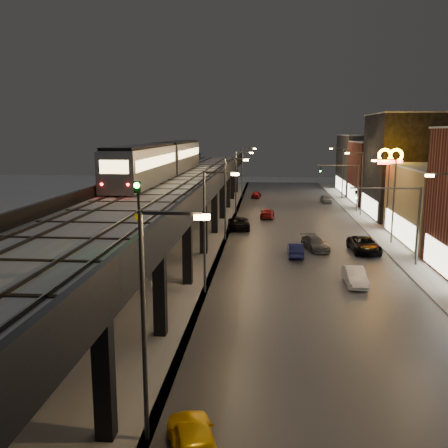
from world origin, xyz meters
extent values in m
plane|color=silver|center=(0.00, 0.00, 0.00)|extent=(220.00, 220.00, 0.00)
cube|color=#46474D|center=(7.50, 35.00, 0.03)|extent=(17.00, 120.00, 0.06)
cube|color=#9FA1A8|center=(17.50, 35.00, 0.07)|extent=(4.00, 120.00, 0.14)
cube|color=#9FA1A8|center=(-6.00, 35.00, 0.03)|extent=(11.00, 120.00, 0.06)
cube|color=black|center=(-6.00, 32.00, 5.80)|extent=(9.00, 100.00, 1.00)
cube|color=black|center=(-2.30, -5.00, 2.65)|extent=(0.70, 0.70, 5.30)
cube|color=black|center=(-6.00, -5.00, 5.15)|extent=(8.00, 0.60, 0.50)
cube|color=black|center=(-9.70, 5.00, 2.65)|extent=(0.70, 0.70, 5.30)
cube|color=black|center=(-2.30, 5.00, 2.65)|extent=(0.70, 0.70, 5.30)
cube|color=black|center=(-6.00, 5.00, 5.15)|extent=(8.00, 0.60, 0.50)
cube|color=black|center=(-9.70, 15.00, 2.65)|extent=(0.70, 0.70, 5.30)
cube|color=black|center=(-2.30, 15.00, 2.65)|extent=(0.70, 0.70, 5.30)
cube|color=black|center=(-6.00, 15.00, 5.15)|extent=(8.00, 0.60, 0.50)
cube|color=black|center=(-9.70, 25.00, 2.65)|extent=(0.70, 0.70, 5.30)
cube|color=black|center=(-2.30, 25.00, 2.65)|extent=(0.70, 0.70, 5.30)
cube|color=black|center=(-6.00, 25.00, 5.15)|extent=(8.00, 0.60, 0.50)
cube|color=black|center=(-9.70, 35.00, 2.65)|extent=(0.70, 0.70, 5.30)
cube|color=black|center=(-2.30, 35.00, 2.65)|extent=(0.70, 0.70, 5.30)
cube|color=black|center=(-6.00, 35.00, 5.15)|extent=(8.00, 0.60, 0.50)
cube|color=black|center=(-9.70, 45.00, 2.65)|extent=(0.70, 0.70, 5.30)
cube|color=black|center=(-2.30, 45.00, 2.65)|extent=(0.70, 0.70, 5.30)
cube|color=black|center=(-6.00, 45.00, 5.15)|extent=(8.00, 0.60, 0.50)
cube|color=black|center=(-9.70, 55.00, 2.65)|extent=(0.70, 0.70, 5.30)
cube|color=black|center=(-2.30, 55.00, 2.65)|extent=(0.70, 0.70, 5.30)
cube|color=black|center=(-6.00, 55.00, 5.15)|extent=(8.00, 0.60, 0.50)
cube|color=black|center=(-9.70, 65.00, 2.65)|extent=(0.70, 0.70, 5.30)
cube|color=black|center=(-2.30, 65.00, 2.65)|extent=(0.70, 0.70, 5.30)
cube|color=black|center=(-6.00, 65.00, 5.15)|extent=(8.00, 0.60, 0.50)
cube|color=black|center=(-9.70, 75.00, 2.65)|extent=(0.70, 0.70, 5.30)
cube|color=black|center=(-2.30, 75.00, 2.65)|extent=(0.70, 0.70, 5.30)
cube|color=black|center=(-6.00, 75.00, 5.15)|extent=(8.00, 0.60, 0.50)
cube|color=#B2B7C1|center=(-6.00, 32.00, 6.38)|extent=(8.40, 100.00, 0.16)
cube|color=#332D28|center=(-9.22, 32.00, 6.54)|extent=(0.08, 98.00, 0.16)
cube|color=#332D28|center=(-7.78, 32.00, 6.54)|extent=(0.08, 98.00, 0.16)
cube|color=#332D28|center=(-4.72, 32.00, 6.54)|extent=(0.08, 98.00, 0.16)
cube|color=#332D28|center=(-3.28, 32.00, 6.54)|extent=(0.08, 98.00, 0.16)
cube|color=black|center=(-6.00, 2.00, 6.49)|extent=(7.80, 0.24, 0.06)
cube|color=black|center=(-6.00, 18.00, 6.49)|extent=(7.80, 0.24, 0.06)
cube|color=black|center=(-6.00, 34.00, 6.49)|extent=(7.80, 0.24, 0.06)
cube|color=black|center=(-6.00, 50.00, 6.49)|extent=(7.80, 0.24, 0.06)
cube|color=black|center=(-6.00, 66.00, 6.49)|extent=(7.80, 0.24, 0.06)
cube|color=black|center=(-1.65, 32.00, 6.85)|extent=(0.30, 100.00, 1.10)
cube|color=black|center=(-10.35, 32.00, 6.85)|extent=(0.30, 100.00, 1.10)
cube|color=#F8F4CB|center=(17.95, 18.00, 1.60)|extent=(0.10, 9.60, 2.40)
cube|color=#F8F4CB|center=(17.95, 32.00, 1.60)|extent=(0.10, 12.00, 2.40)
cube|color=black|center=(24.00, 48.00, 7.00)|extent=(12.00, 13.00, 14.00)
cube|color=#F8F4CB|center=(17.95, 48.00, 1.60)|extent=(0.10, 10.40, 2.40)
cube|color=#B2B7C1|center=(24.00, 48.00, 14.08)|extent=(12.20, 13.20, 0.16)
cube|color=brown|center=(24.00, 62.00, 5.00)|extent=(12.00, 12.00, 10.00)
cube|color=#F8F4CB|center=(17.95, 62.00, 1.60)|extent=(0.10, 9.60, 2.40)
cube|color=#B2B7C1|center=(24.00, 62.00, 10.08)|extent=(12.20, 12.20, 0.16)
cube|color=#2A2A2D|center=(24.00, 76.00, 5.50)|extent=(12.00, 16.00, 11.00)
cube|color=#F8F4CB|center=(17.95, 76.00, 1.60)|extent=(0.10, 12.80, 2.40)
cube|color=#B2B7C1|center=(24.00, 76.00, 11.08)|extent=(12.20, 16.20, 0.16)
cylinder|color=#38383A|center=(-0.70, -5.00, 4.50)|extent=(0.18, 0.18, 9.00)
cube|color=#38383A|center=(0.40, -5.00, 8.90)|extent=(2.20, 0.12, 0.12)
cube|color=#FFB95E|center=(1.50, -5.00, 8.78)|extent=(0.55, 0.28, 0.18)
cylinder|color=#38383A|center=(-0.70, 13.00, 4.50)|extent=(0.18, 0.18, 9.00)
cube|color=#38383A|center=(0.40, 13.00, 8.90)|extent=(2.20, 0.12, 0.12)
cube|color=#FFB95E|center=(1.50, 13.00, 8.78)|extent=(0.55, 0.28, 0.18)
cube|color=#38383A|center=(15.90, 13.00, 8.90)|extent=(2.20, 0.12, 0.12)
cube|color=#FFB95E|center=(14.80, 13.00, 8.78)|extent=(0.55, 0.28, 0.18)
cylinder|color=#38383A|center=(-0.70, 31.00, 4.50)|extent=(0.18, 0.18, 9.00)
cube|color=#38383A|center=(0.40, 31.00, 8.90)|extent=(2.20, 0.12, 0.12)
cube|color=#FFB95E|center=(1.50, 31.00, 8.78)|extent=(0.55, 0.28, 0.18)
cylinder|color=#38383A|center=(17.00, 31.00, 4.50)|extent=(0.18, 0.18, 9.00)
cube|color=#38383A|center=(15.90, 31.00, 8.90)|extent=(2.20, 0.12, 0.12)
cube|color=#FFB95E|center=(14.80, 31.00, 8.78)|extent=(0.55, 0.28, 0.18)
cylinder|color=#38383A|center=(-0.70, 49.00, 4.50)|extent=(0.18, 0.18, 9.00)
cube|color=#38383A|center=(0.40, 49.00, 8.90)|extent=(2.20, 0.12, 0.12)
cube|color=#FFB95E|center=(1.50, 49.00, 8.78)|extent=(0.55, 0.28, 0.18)
cylinder|color=#38383A|center=(17.00, 49.00, 4.50)|extent=(0.18, 0.18, 9.00)
cube|color=#38383A|center=(15.90, 49.00, 8.90)|extent=(2.20, 0.12, 0.12)
cube|color=#FFB95E|center=(14.80, 49.00, 8.78)|extent=(0.55, 0.28, 0.18)
cylinder|color=#38383A|center=(-0.70, 67.00, 4.50)|extent=(0.18, 0.18, 9.00)
cube|color=#38383A|center=(0.40, 67.00, 8.90)|extent=(2.20, 0.12, 0.12)
cube|color=#FFB95E|center=(1.50, 67.00, 8.78)|extent=(0.55, 0.28, 0.18)
cylinder|color=#38383A|center=(17.00, 67.00, 4.50)|extent=(0.18, 0.18, 9.00)
cube|color=#38383A|center=(15.90, 67.00, 8.90)|extent=(2.20, 0.12, 0.12)
cube|color=#FFB95E|center=(14.80, 67.00, 8.78)|extent=(0.55, 0.28, 0.18)
cylinder|color=#38383A|center=(17.00, 22.00, 3.50)|extent=(0.20, 0.20, 7.00)
cube|color=#38383A|center=(14.00, 22.00, 6.90)|extent=(6.00, 0.12, 0.12)
imported|color=black|center=(11.50, 22.00, 6.40)|extent=(0.20, 0.16, 1.00)
sphere|color=#0CFF26|center=(11.50, 21.85, 6.15)|extent=(0.18, 0.18, 0.18)
cylinder|color=#38383A|center=(17.00, 52.00, 3.50)|extent=(0.20, 0.20, 7.00)
cube|color=#38383A|center=(14.00, 52.00, 6.90)|extent=(6.00, 0.12, 0.12)
imported|color=black|center=(11.50, 52.00, 6.40)|extent=(0.20, 0.16, 1.00)
sphere|color=#0CFF26|center=(11.50, 51.85, 6.15)|extent=(0.18, 0.18, 0.18)
cube|color=gray|center=(-8.50, 26.58, 8.40)|extent=(3.14, 18.93, 3.57)
cube|color=black|center=(-8.50, 26.58, 10.32)|extent=(2.81, 18.39, 0.27)
cube|color=#E0BD76|center=(-10.08, 26.58, 8.89)|extent=(0.05, 17.31, 0.97)
cube|color=#E0BD76|center=(-6.92, 26.58, 8.89)|extent=(0.05, 17.31, 0.97)
cube|color=gray|center=(-8.50, 46.50, 8.40)|extent=(3.14, 18.93, 3.57)
cube|color=black|center=(-8.50, 46.50, 10.32)|extent=(2.81, 18.39, 0.27)
cube|color=#E0BD76|center=(-10.08, 46.50, 8.89)|extent=(0.05, 17.31, 0.97)
cube|color=#E0BD76|center=(-6.92, 46.50, 8.89)|extent=(0.05, 17.31, 0.97)
cube|color=#E0BD76|center=(-8.50, 17.11, 8.95)|extent=(2.38, 0.05, 1.08)
sphere|color=#FF0C0C|center=(-9.58, 17.09, 7.54)|extent=(0.22, 0.22, 0.22)
sphere|color=#FF0C0C|center=(-7.42, 17.09, 7.54)|extent=(0.22, 0.22, 0.22)
cylinder|color=black|center=(-2.10, 0.12, 8.05)|extent=(0.11, 0.11, 2.87)
cube|color=black|center=(-2.10, 0.00, 9.25)|extent=(0.31, 0.17, 0.53)
sphere|color=#0CFF26|center=(-2.10, -0.12, 9.34)|extent=(0.25, 0.25, 0.25)
cube|color=yellow|center=(-2.10, 0.02, 7.86)|extent=(0.33, 0.04, 0.29)
imported|color=yellow|center=(1.25, -6.00, 0.71)|extent=(2.77, 4.48, 1.42)
imported|color=#191D50|center=(6.54, 24.34, 0.66)|extent=(1.44, 4.00, 1.31)
imported|color=black|center=(0.39, 37.56, 0.76)|extent=(3.05, 5.70, 1.52)
imported|color=maroon|center=(3.83, 45.83, 0.65)|extent=(2.03, 4.55, 1.30)
imported|color=maroon|center=(1.86, 66.71, 0.61)|extent=(1.82, 3.73, 1.22)
imported|color=silver|center=(10.62, 15.66, 0.68)|extent=(1.50, 4.13, 1.35)
imported|color=black|center=(13.35, 26.51, 0.76)|extent=(2.83, 5.62, 1.53)
imported|color=#4F5159|center=(8.65, 27.22, 0.66)|extent=(3.00, 4.87, 1.32)
imported|color=gray|center=(13.58, 61.41, 0.65)|extent=(1.79, 3.91, 1.30)
cylinder|color=#38383A|center=(18.00, 37.72, 3.97)|extent=(0.24, 0.24, 7.94)
cube|color=#FF0C0C|center=(18.00, 37.72, 8.24)|extent=(2.78, 0.25, 0.50)
torus|color=#EEA200|center=(17.36, 37.72, 9.03)|extent=(1.63, 0.43, 1.61)
torus|color=#EEA200|center=(18.64, 37.72, 9.03)|extent=(1.63, 0.43, 1.61)
camera|label=1|loc=(3.75, -22.08, 11.72)|focal=40.00mm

